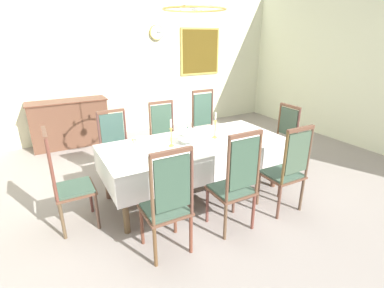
{
  "coord_description": "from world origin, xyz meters",
  "views": [
    {
      "loc": [
        -1.74,
        -3.0,
        2.07
      ],
      "look_at": [
        -0.07,
        0.02,
        0.76
      ],
      "focal_mm": 27.0,
      "sensor_mm": 36.0,
      "label": 1
    }
  ],
  "objects_px": {
    "spoon_primary": "(133,140)",
    "chair_south_a": "(168,203)",
    "chair_north_c": "(206,126)",
    "spoon_secondary": "(205,128)",
    "soup_tureen": "(188,135)",
    "bowl_near_right": "(200,129)",
    "bowl_near_left": "(141,139)",
    "chandelier": "(194,8)",
    "sideboard": "(70,123)",
    "candlestick_west": "(171,136)",
    "chair_north_b": "(165,136)",
    "dining_table": "(194,147)",
    "candlestick_east": "(215,128)",
    "chair_south_b": "(235,183)",
    "chair_head_west": "(66,181)",
    "chair_north_a": "(116,145)",
    "mounted_clock": "(157,32)",
    "framed_painting": "(200,52)",
    "chair_south_c": "(287,169)",
    "chair_head_east": "(281,137)"
  },
  "relations": [
    {
      "from": "spoon_primary",
      "to": "chair_south_a",
      "type": "bearing_deg",
      "value": -86.57
    },
    {
      "from": "chair_north_c",
      "to": "spoon_primary",
      "type": "height_order",
      "value": "chair_north_c"
    },
    {
      "from": "chair_south_a",
      "to": "spoon_secondary",
      "type": "bearing_deg",
      "value": 47.62
    },
    {
      "from": "soup_tureen",
      "to": "bowl_near_right",
      "type": "distance_m",
      "value": 0.6
    },
    {
      "from": "bowl_near_left",
      "to": "chandelier",
      "type": "bearing_deg",
      "value": -35.06
    },
    {
      "from": "chair_north_c",
      "to": "sideboard",
      "type": "relative_size",
      "value": 0.84
    },
    {
      "from": "soup_tureen",
      "to": "spoon_primary",
      "type": "height_order",
      "value": "soup_tureen"
    },
    {
      "from": "candlestick_west",
      "to": "bowl_near_right",
      "type": "relative_size",
      "value": 2.38
    },
    {
      "from": "chair_south_a",
      "to": "spoon_secondary",
      "type": "xyz_separation_m",
      "value": [
        1.24,
        1.36,
        0.17
      ]
    },
    {
      "from": "chair_north_b",
      "to": "spoon_secondary",
      "type": "bearing_deg",
      "value": 132.81
    },
    {
      "from": "dining_table",
      "to": "chair_south_a",
      "type": "distance_m",
      "value": 1.23
    },
    {
      "from": "chair_south_a",
      "to": "chair_north_c",
      "type": "distance_m",
      "value": 2.42
    },
    {
      "from": "chair_south_a",
      "to": "candlestick_east",
      "type": "bearing_deg",
      "value": 39.24
    },
    {
      "from": "sideboard",
      "to": "chair_south_b",
      "type": "bearing_deg",
      "value": 108.03
    },
    {
      "from": "chair_head_west",
      "to": "bowl_near_right",
      "type": "height_order",
      "value": "chair_head_west"
    },
    {
      "from": "bowl_near_left",
      "to": "spoon_primary",
      "type": "bearing_deg",
      "value": 166.26
    },
    {
      "from": "chair_south_b",
      "to": "chandelier",
      "type": "bearing_deg",
      "value": 89.22
    },
    {
      "from": "chair_south_b",
      "to": "spoon_primary",
      "type": "relative_size",
      "value": 6.69
    },
    {
      "from": "spoon_secondary",
      "to": "chandelier",
      "type": "bearing_deg",
      "value": -143.87
    },
    {
      "from": "candlestick_west",
      "to": "sideboard",
      "type": "distance_m",
      "value": 2.94
    },
    {
      "from": "chair_north_a",
      "to": "chair_south_b",
      "type": "xyz_separation_m",
      "value": [
        0.79,
        -1.84,
        0.05
      ]
    },
    {
      "from": "chair_south_a",
      "to": "chair_head_west",
      "type": "xyz_separation_m",
      "value": [
        -0.79,
        0.93,
        0.0
      ]
    },
    {
      "from": "bowl_near_left",
      "to": "sideboard",
      "type": "xyz_separation_m",
      "value": [
        -0.63,
        2.36,
        -0.31
      ]
    },
    {
      "from": "mounted_clock",
      "to": "chair_head_west",
      "type": "bearing_deg",
      "value": -128.18
    },
    {
      "from": "chair_north_c",
      "to": "bowl_near_left",
      "type": "bearing_deg",
      "value": 21.17
    },
    {
      "from": "chair_north_a",
      "to": "framed_painting",
      "type": "relative_size",
      "value": 1.0
    },
    {
      "from": "spoon_secondary",
      "to": "chandelier",
      "type": "height_order",
      "value": "chandelier"
    },
    {
      "from": "bowl_near_right",
      "to": "spoon_secondary",
      "type": "distance_m",
      "value": 0.1
    },
    {
      "from": "sideboard",
      "to": "chair_south_c",
      "type": "bearing_deg",
      "value": 118.08
    },
    {
      "from": "chair_north_b",
      "to": "candlestick_west",
      "type": "xyz_separation_m",
      "value": [
        -0.31,
        -0.92,
        0.33
      ]
    },
    {
      "from": "chair_south_c",
      "to": "candlestick_east",
      "type": "bearing_deg",
      "value": 114.83
    },
    {
      "from": "spoon_secondary",
      "to": "mounted_clock",
      "type": "bearing_deg",
      "value": 73.67
    },
    {
      "from": "chair_south_b",
      "to": "chair_head_west",
      "type": "relative_size",
      "value": 1.01
    },
    {
      "from": "sideboard",
      "to": "chandelier",
      "type": "height_order",
      "value": "chandelier"
    },
    {
      "from": "candlestick_west",
      "to": "spoon_primary",
      "type": "distance_m",
      "value": 0.58
    },
    {
      "from": "soup_tureen",
      "to": "sideboard",
      "type": "height_order",
      "value": "soup_tureen"
    },
    {
      "from": "dining_table",
      "to": "candlestick_west",
      "type": "xyz_separation_m",
      "value": [
        -0.33,
        -0.0,
        0.22
      ]
    },
    {
      "from": "chair_north_b",
      "to": "candlestick_east",
      "type": "distance_m",
      "value": 1.04
    },
    {
      "from": "chair_north_a",
      "to": "chair_south_b",
      "type": "bearing_deg",
      "value": 113.27
    },
    {
      "from": "chair_head_east",
      "to": "bowl_near_right",
      "type": "xyz_separation_m",
      "value": [
        -1.25,
        0.41,
        0.22
      ]
    },
    {
      "from": "bowl_near_left",
      "to": "chair_head_west",
      "type": "bearing_deg",
      "value": -157.94
    },
    {
      "from": "chair_south_c",
      "to": "bowl_near_right",
      "type": "distance_m",
      "value": 1.41
    },
    {
      "from": "chair_south_c",
      "to": "framed_painting",
      "type": "distance_m",
      "value": 4.25
    },
    {
      "from": "chair_south_a",
      "to": "chair_north_c",
      "type": "height_order",
      "value": "chair_north_c"
    },
    {
      "from": "chair_north_a",
      "to": "soup_tureen",
      "type": "distance_m",
      "value": 1.2
    },
    {
      "from": "candlestick_east",
      "to": "chair_south_b",
      "type": "bearing_deg",
      "value": -110.11
    },
    {
      "from": "soup_tureen",
      "to": "chandelier",
      "type": "height_order",
      "value": "chandelier"
    },
    {
      "from": "chair_south_a",
      "to": "dining_table",
      "type": "bearing_deg",
      "value": 48.94
    },
    {
      "from": "chair_north_b",
      "to": "spoon_secondary",
      "type": "xyz_separation_m",
      "value": [
        0.45,
        -0.48,
        0.2
      ]
    },
    {
      "from": "dining_table",
      "to": "chair_south_b",
      "type": "relative_size",
      "value": 2.0
    }
  ]
}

